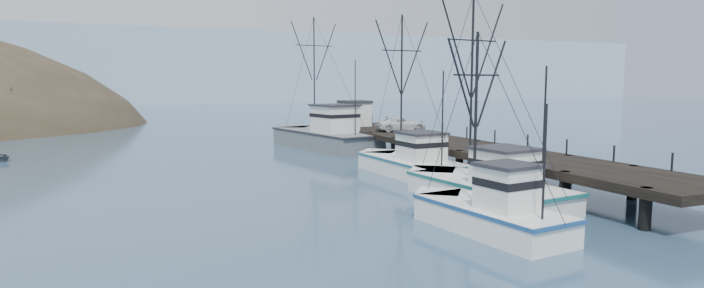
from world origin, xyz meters
name	(u,v)px	position (x,y,z in m)	size (l,w,h in m)	color
ground	(386,235)	(0.00, 0.00, 0.00)	(400.00, 400.00, 0.00)	#2F4B68
pier	(451,146)	(14.00, 16.00, 1.69)	(6.00, 44.00, 2.00)	black
distant_ridge	(184,102)	(10.00, 170.00, 0.00)	(360.00, 40.00, 26.00)	#9EB2C6
distant_ridge_far	(18,103)	(-40.00, 185.00, 0.00)	(180.00, 25.00, 18.00)	silver
trawler_near	(482,187)	(8.27, 4.07, 0.82)	(5.09, 12.26, 12.22)	white
trawler_mid	(486,213)	(4.57, -1.17, 0.82)	(3.97, 9.32, 9.46)	white
trawler_far	(409,163)	(8.87, 13.84, 0.82)	(4.35, 11.95, 12.12)	white
work_vessel	(323,136)	(8.63, 31.56, 1.23)	(7.61, 16.82, 13.84)	slate
pier_shed	(355,113)	(13.29, 34.00, 3.42)	(3.00, 3.20, 2.80)	silver
pickup_truck	(401,124)	(14.94, 26.24, 2.70)	(2.33, 5.05, 1.40)	silver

